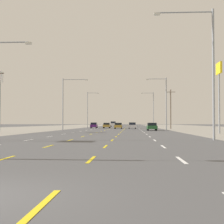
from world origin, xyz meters
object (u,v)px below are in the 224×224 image
at_px(sedan_far_right_nearest, 152,127).
at_px(sedan_inner_left_far, 107,125).
at_px(streetlight_left_row_1, 66,100).
at_px(sedan_center_turn_mid, 118,126).
at_px(suv_inner_left_farthest, 113,124).
at_px(sedan_inner_right_farther, 131,125).
at_px(streetlight_right_row_2, 152,107).
at_px(hatchback_inner_right_near, 132,126).
at_px(streetlight_right_row_0, 207,63).
at_px(streetlight_left_row_2, 88,107).
at_px(hatchback_far_left_midfar, 94,125).
at_px(pole_sign_right_row_1, 219,79).
at_px(streetlight_right_row_1, 164,100).
at_px(pole_sign_left_row_1, 0,86).

height_order(sedan_far_right_nearest, sedan_inner_left_far, same).
bearing_deg(streetlight_left_row_1, sedan_center_turn_mid, 59.31).
bearing_deg(sedan_far_right_nearest, suv_inner_left_farthest, 98.86).
bearing_deg(suv_inner_left_farthest, sedan_inner_right_farther, -16.31).
relative_size(sedan_center_turn_mid, streetlight_right_row_2, 0.42).
height_order(hatchback_inner_right_near, streetlight_right_row_0, streetlight_right_row_0).
height_order(sedan_center_turn_mid, streetlight_left_row_2, streetlight_left_row_2).
bearing_deg(sedan_inner_left_far, streetlight_right_row_2, 42.04).
bearing_deg(suv_inner_left_farthest, sedan_inner_left_far, -89.61).
distance_m(hatchback_far_left_midfar, streetlight_left_row_2, 13.46).
distance_m(sedan_far_right_nearest, sedan_center_turn_mid, 20.38).
height_order(sedan_far_right_nearest, hatchback_inner_right_near, hatchback_inner_right_near).
bearing_deg(streetlight_left_row_1, pole_sign_right_row_1, -39.32).
xyz_separation_m(sedan_far_right_nearest, hatchback_inner_right_near, (-3.59, 19.09, 0.03)).
xyz_separation_m(sedan_inner_right_farther, pole_sign_right_row_1, (11.80, -84.87, 6.63)).
relative_size(sedan_inner_left_far, streetlight_right_row_1, 0.44).
height_order(sedan_center_turn_mid, sedan_inner_right_farther, same).
distance_m(streetlight_left_row_2, streetlight_right_row_2, 19.65).
distance_m(pole_sign_right_row_1, streetlight_left_row_1, 32.06).
bearing_deg(hatchback_far_left_midfar, streetlight_right_row_2, 35.65).
bearing_deg(streetlight_right_row_0, streetlight_right_row_1, 89.82).
bearing_deg(suv_inner_left_farthest, streetlight_right_row_1, -78.65).
relative_size(sedan_inner_left_far, streetlight_left_row_2, 0.41).
bearing_deg(streetlight_right_row_2, hatchback_inner_right_near, -105.72).
distance_m(hatchback_far_left_midfar, suv_inner_left_farthest, 40.14).
height_order(hatchback_far_left_midfar, suv_inner_left_farthest, suv_inner_left_farthest).
bearing_deg(sedan_inner_right_farther, pole_sign_left_row_1, -104.01).
relative_size(hatchback_far_left_midfar, streetlight_right_row_1, 0.38).
height_order(pole_sign_right_row_1, streetlight_left_row_1, streetlight_left_row_1).
xyz_separation_m(sedan_inner_right_farther, pole_sign_left_row_1, (-20.08, -80.49, 6.31)).
bearing_deg(hatchback_far_left_midfar, streetlight_left_row_1, -95.92).
height_order(sedan_inner_left_far, sedan_inner_right_farther, same).
bearing_deg(sedan_inner_left_far, sedan_far_right_nearest, -70.25).
xyz_separation_m(hatchback_far_left_midfar, sedan_inner_right_farther, (10.22, 37.97, -0.03)).
xyz_separation_m(sedan_inner_right_farther, suv_inner_left_farthest, (-6.99, 2.05, 0.27)).
xyz_separation_m(hatchback_far_left_midfar, streetlight_left_row_2, (-3.00, 11.94, 5.42)).
distance_m(sedan_inner_left_far, sedan_inner_right_farther, 38.47).
relative_size(sedan_far_right_nearest, sedan_inner_right_farther, 1.00).
distance_m(hatchback_inner_right_near, streetlight_right_row_0, 55.63).
height_order(sedan_inner_right_farther, suv_inner_left_farthest, suv_inner_left_farthest).
xyz_separation_m(hatchback_far_left_midfar, pole_sign_left_row_1, (-9.86, -42.53, 6.28)).
bearing_deg(streetlight_right_row_0, pole_sign_right_row_1, 73.13).
height_order(suv_inner_left_farthest, streetlight_left_row_1, streetlight_left_row_1).
height_order(hatchback_far_left_midfar, sedan_inner_right_farther, hatchback_far_left_midfar).
bearing_deg(sedan_center_turn_mid, pole_sign_left_row_1, -117.52).
height_order(streetlight_right_row_0, streetlight_right_row_2, streetlight_right_row_0).
relative_size(hatchback_inner_right_near, streetlight_left_row_1, 0.38).
distance_m(sedan_far_right_nearest, sedan_inner_left_far, 31.14).
bearing_deg(streetlight_right_row_2, suv_inner_left_farthest, 115.55).
distance_m(sedan_far_right_nearest, hatchback_far_left_midfar, 32.42).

